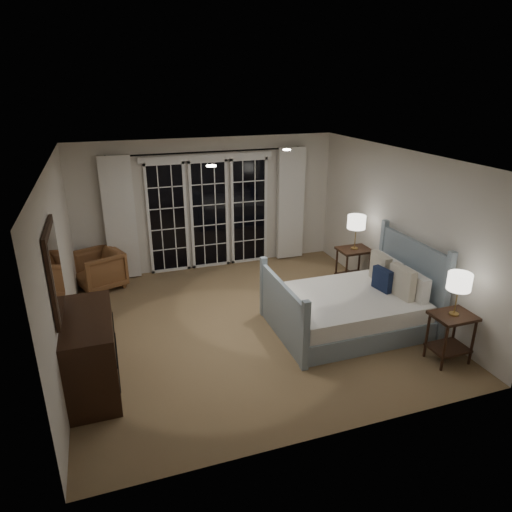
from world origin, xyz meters
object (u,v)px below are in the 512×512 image
object	(u,v)px
bed	(352,307)
nightstand_right	(353,261)
dresser	(91,353)
lamp_right	(357,222)
nightstand_left	(451,330)
armchair	(99,269)
lamp_left	(459,282)

from	to	relation	value
bed	nightstand_right	size ratio (longest dim) A/B	3.03
nightstand_right	dresser	xyz separation A→B (m)	(-4.40, -1.56, 0.00)
nightstand_right	dresser	bearing A→B (deg)	-160.45
lamp_right	dresser	distance (m)	4.72
nightstand_left	lamp_right	size ratio (longest dim) A/B	1.13
armchair	dresser	world-z (taller)	dresser
nightstand_right	lamp_left	bearing A→B (deg)	-90.03
armchair	nightstand_left	bearing A→B (deg)	26.71
lamp_left	armchair	xyz separation A→B (m)	(-4.26, 3.87, -0.79)
bed	nightstand_right	distance (m)	1.48
nightstand_left	dresser	size ratio (longest dim) A/B	0.51
lamp_left	armchair	size ratio (longest dim) A/B	0.75
bed	nightstand_right	xyz separation A→B (m)	(0.75, 1.27, 0.15)
nightstand_right	lamp_right	xyz separation A→B (m)	(0.00, 0.00, 0.72)
nightstand_right	armchair	size ratio (longest dim) A/B	0.95
nightstand_right	dresser	distance (m)	4.66
nightstand_left	armchair	world-z (taller)	armchair
bed	lamp_left	distance (m)	1.63
lamp_left	dresser	bearing A→B (deg)	168.29
bed	nightstand_left	distance (m)	1.42
lamp_left	armchair	distance (m)	5.81
bed	lamp_left	xyz separation A→B (m)	(0.75, -1.20, 0.81)
nightstand_left	dresser	xyz separation A→B (m)	(-4.39, 0.91, 0.03)
bed	lamp_right	bearing A→B (deg)	59.53
lamp_left	dresser	xyz separation A→B (m)	(-4.39, 0.91, -0.66)
nightstand_right	armchair	distance (m)	4.49
nightstand_left	dresser	world-z (taller)	dresser
bed	lamp_right	world-z (taller)	lamp_right
bed	nightstand_left	xyz separation A→B (m)	(0.75, -1.20, 0.13)
nightstand_left	lamp_left	xyz separation A→B (m)	(-0.00, 0.00, 0.68)
lamp_right	bed	bearing A→B (deg)	-120.47
nightstand_right	bed	bearing A→B (deg)	-120.47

